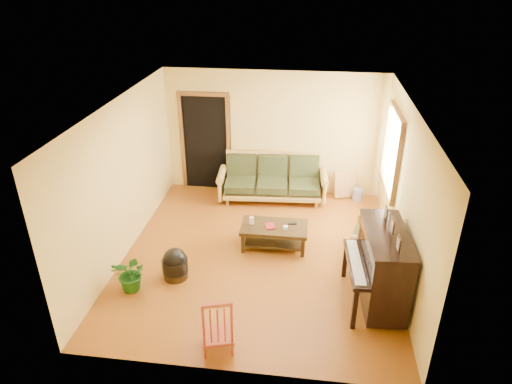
# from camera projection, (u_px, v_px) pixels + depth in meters

# --- Properties ---
(floor) EXTENTS (5.00, 5.00, 0.00)m
(floor) POSITION_uv_depth(u_px,v_px,m) (259.00, 255.00, 7.80)
(floor) COLOR #68340D
(floor) RESTS_ON ground
(doorway) EXTENTS (1.08, 0.16, 2.05)m
(doorway) POSITION_uv_depth(u_px,v_px,m) (205.00, 143.00, 9.69)
(doorway) COLOR black
(doorway) RESTS_ON floor
(window) EXTENTS (0.12, 1.36, 1.46)m
(window) POSITION_uv_depth(u_px,v_px,m) (392.00, 151.00, 8.01)
(window) COLOR white
(window) RESTS_ON right_wall
(sofa) EXTENTS (2.25, 1.07, 0.94)m
(sofa) POSITION_uv_depth(u_px,v_px,m) (272.00, 179.00, 9.41)
(sofa) COLOR #AA863E
(sofa) RESTS_ON floor
(coffee_table) EXTENTS (1.14, 0.63, 0.42)m
(coffee_table) POSITION_uv_depth(u_px,v_px,m) (274.00, 236.00, 7.94)
(coffee_table) COLOR black
(coffee_table) RESTS_ON floor
(armchair) EXTENTS (0.95, 0.98, 0.82)m
(armchair) POSITION_uv_depth(u_px,v_px,m) (373.00, 233.00, 7.64)
(armchair) COLOR #AA863E
(armchair) RESTS_ON floor
(piano) EXTENTS (0.87, 1.39, 1.18)m
(piano) POSITION_uv_depth(u_px,v_px,m) (382.00, 269.00, 6.47)
(piano) COLOR black
(piano) RESTS_ON floor
(footstool) EXTENTS (0.47, 0.47, 0.39)m
(footstool) POSITION_uv_depth(u_px,v_px,m) (175.00, 267.00, 7.16)
(footstool) COLOR black
(footstool) RESTS_ON floor
(red_chair) EXTENTS (0.51, 0.53, 0.86)m
(red_chair) POSITION_uv_depth(u_px,v_px,m) (217.00, 322.00, 5.74)
(red_chair) COLOR maroon
(red_chair) RESTS_ON floor
(leaning_frame) EXTENTS (0.47, 0.26, 0.62)m
(leaning_frame) POSITION_uv_depth(u_px,v_px,m) (345.00, 184.00, 9.56)
(leaning_frame) COLOR #C58E41
(leaning_frame) RESTS_ON floor
(ceramic_crock) EXTENTS (0.24, 0.24, 0.24)m
(ceramic_crock) POSITION_uv_depth(u_px,v_px,m) (357.00, 195.00, 9.54)
(ceramic_crock) COLOR #374AA6
(ceramic_crock) RESTS_ON floor
(potted_plant) EXTENTS (0.62, 0.57, 0.59)m
(potted_plant) POSITION_uv_depth(u_px,v_px,m) (131.00, 274.00, 6.84)
(potted_plant) COLOR #195017
(potted_plant) RESTS_ON floor
(book) EXTENTS (0.20, 0.24, 0.02)m
(book) POSITION_uv_depth(u_px,v_px,m) (266.00, 226.00, 7.81)
(book) COLOR maroon
(book) RESTS_ON coffee_table
(candle) EXTENTS (0.10, 0.10, 0.13)m
(candle) POSITION_uv_depth(u_px,v_px,m) (252.00, 220.00, 7.88)
(candle) COLOR silver
(candle) RESTS_ON coffee_table
(glass_jar) EXTENTS (0.10, 0.10, 0.06)m
(glass_jar) POSITION_uv_depth(u_px,v_px,m) (286.00, 228.00, 7.74)
(glass_jar) COLOR white
(glass_jar) RESTS_ON coffee_table
(remote) EXTENTS (0.16, 0.08, 0.02)m
(remote) POSITION_uv_depth(u_px,v_px,m) (292.00, 224.00, 7.90)
(remote) COLOR black
(remote) RESTS_ON coffee_table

